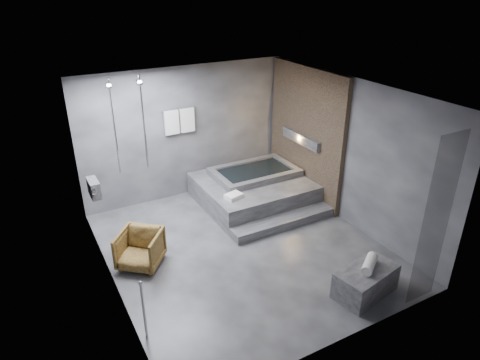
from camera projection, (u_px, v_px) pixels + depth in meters
room at (257, 149)px, 7.26m from camera, size 5.00×5.04×2.82m
tub_deck at (253, 190)px, 9.14m from camera, size 2.20×2.00×0.50m
tub_step at (284, 222)px, 8.27m from camera, size 2.20×0.36×0.18m
concrete_bench at (366, 281)px, 6.46m from camera, size 1.06×0.71×0.44m
driftwood_chair at (140, 249)px, 7.07m from camera, size 0.95×0.95×0.62m
rolled_towel at (370, 264)px, 6.36m from camera, size 0.46×0.38×0.16m
deck_towel at (234, 196)px, 8.28m from camera, size 0.36×0.30×0.09m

